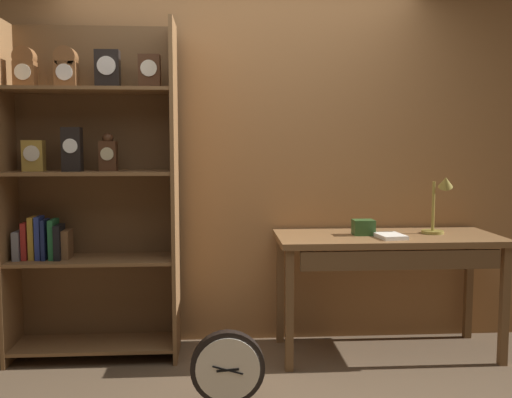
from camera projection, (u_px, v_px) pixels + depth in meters
back_wood_panel at (241, 161)px, 4.08m from camera, size 4.80×0.05×2.60m
bookshelf at (88, 188)px, 3.75m from camera, size 1.11×0.39×2.21m
workbench at (388, 249)px, 3.80m from camera, size 1.49×0.63×0.81m
desk_lamp at (440, 202)px, 3.84m from camera, size 0.20×0.20×0.41m
toolbox_small at (363, 227)px, 3.82m from camera, size 0.14×0.11×0.10m
open_repair_manual at (390, 236)px, 3.71m from camera, size 0.19×0.24×0.02m
round_clock_large at (228, 370)px, 3.03m from camera, size 0.40×0.11×0.44m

